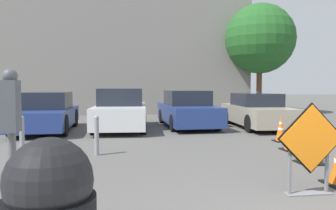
{
  "coord_description": "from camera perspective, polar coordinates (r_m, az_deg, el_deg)",
  "views": [
    {
      "loc": [
        -2.39,
        -2.95,
        1.64
      ],
      "look_at": [
        0.01,
        13.13,
        0.71
      ],
      "focal_mm": 35.0,
      "sensor_mm": 36.0,
      "label": 1
    }
  ],
  "objects": [
    {
      "name": "parked_car_fourth",
      "position": [
        13.59,
        15.16,
        -1.08
      ],
      "size": [
        1.94,
        4.56,
        1.36
      ],
      "rotation": [
        0.0,
        0.0,
        3.09
      ],
      "color": "#A39984",
      "rests_on": "ground_plane"
    },
    {
      "name": "parked_car_second",
      "position": [
        12.64,
        -8.19,
        -0.98
      ],
      "size": [
        2.13,
        4.49,
        1.56
      ],
      "rotation": [
        0.0,
        0.0,
        3.07
      ],
      "color": "silver",
      "rests_on": "ground_plane"
    },
    {
      "name": "bollard_nearest",
      "position": [
        7.98,
        -12.33,
        -5.0
      ],
      "size": [
        0.12,
        0.12,
        0.96
      ],
      "color": "gray",
      "rests_on": "ground_plane"
    },
    {
      "name": "ground_plane",
      "position": [
        13.27,
        1.94,
        -3.84
      ],
      "size": [
        96.0,
        96.0,
        0.0
      ],
      "primitive_type": "plane",
      "color": "#565451"
    },
    {
      "name": "street_tree_behind_lot",
      "position": [
        20.45,
        15.7,
        11.01
      ],
      "size": [
        4.1,
        4.1,
        6.5
      ],
      "color": "#513823",
      "rests_on": "ground_plane"
    },
    {
      "name": "traffic_cone_third",
      "position": [
        9.01,
        20.65,
        -5.36
      ],
      "size": [
        0.46,
        0.46,
        0.66
      ],
      "color": "black",
      "rests_on": "ground_plane"
    },
    {
      "name": "parking_meter",
      "position": [
        2.72,
        -25.58,
        -5.37
      ],
      "size": [
        0.11,
        0.15,
        1.63
      ],
      "color": "#59595B",
      "rests_on": "sidewalk_strip"
    },
    {
      "name": "building_facade_backdrop",
      "position": [
        21.6,
        -7.53,
        9.08
      ],
      "size": [
        15.1,
        5.0,
        7.68
      ],
      "color": "gray",
      "rests_on": "ground_plane"
    },
    {
      "name": "parked_car_nearest",
      "position": [
        12.78,
        -20.36,
        -1.32
      ],
      "size": [
        1.87,
        4.37,
        1.43
      ],
      "rotation": [
        0.0,
        0.0,
        3.15
      ],
      "color": "navy",
      "rests_on": "ground_plane"
    },
    {
      "name": "traffic_cone_second",
      "position": [
        7.64,
        23.52,
        -6.82
      ],
      "size": [
        0.51,
        0.51,
        0.7
      ],
      "color": "black",
      "rests_on": "ground_plane"
    },
    {
      "name": "parked_car_third",
      "position": [
        13.43,
        3.35,
        -0.87
      ],
      "size": [
        1.95,
        4.54,
        1.47
      ],
      "rotation": [
        0.0,
        0.0,
        3.16
      ],
      "color": "navy",
      "rests_on": "ground_plane"
    },
    {
      "name": "bollard_second",
      "position": [
        8.27,
        -24.08,
        -4.87
      ],
      "size": [
        0.12,
        0.12,
        0.97
      ],
      "color": "gray",
      "rests_on": "ground_plane"
    },
    {
      "name": "road_closed_sign",
      "position": [
        5.38,
        23.59,
        -6.57
      ],
      "size": [
        1.07,
        0.2,
        1.4
      ],
      "color": "black",
      "rests_on": "ground_plane"
    },
    {
      "name": "traffic_cone_fourth",
      "position": [
        10.32,
        19.03,
        -4.0
      ],
      "size": [
        0.39,
        0.39,
        0.76
      ],
      "color": "black",
      "rests_on": "ground_plane"
    }
  ]
}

